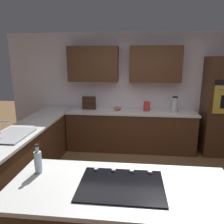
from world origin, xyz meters
The scene contains 15 objects.
ground_plane centered at (0.00, 0.00, 0.00)m, with size 14.00×14.00×0.00m, color brown.
wall_back centered at (0.07, -2.04, 1.46)m, with size 6.00×0.44×2.60m.
lower_cabinets_back centered at (0.10, -1.72, 0.43)m, with size 2.80×0.60×0.86m, color #472B19.
countertop_back centered at (0.10, -1.72, 0.88)m, with size 2.84×0.64×0.04m, color silver.
lower_cabinets_side centered at (1.82, -0.55, 0.43)m, with size 0.60×2.90×0.86m, color #472B19.
countertop_side centered at (1.82, -0.55, 0.88)m, with size 0.64×2.94×0.04m, color silver.
island_top centered at (0.13, 1.20, 0.88)m, with size 2.06×0.88×0.04m, color silver.
wall_oven centered at (-1.85, -1.72, 1.04)m, with size 0.80×0.66×2.07m.
sink_unit centered at (1.83, 0.07, 0.92)m, with size 0.46×0.70×0.23m.
cooktop centered at (0.13, 1.19, 0.91)m, with size 0.76×0.56×0.03m.
blender centered at (-0.85, -1.76, 1.04)m, with size 0.15×0.15×0.33m.
mixing_bowl centered at (0.40, -1.76, 0.94)m, with size 0.16×0.16×0.09m, color #CC724C.
spice_rack centered at (1.05, -1.80, 1.04)m, with size 0.30×0.11×0.29m.
kettle centered at (-0.25, -1.76, 1.01)m, with size 0.14×0.14×0.21m, color red.
oil_bottle centered at (0.97, 1.05, 1.02)m, with size 0.07×0.07×0.30m.
Camera 1 is at (0.03, 2.92, 2.01)m, focal length 34.43 mm.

